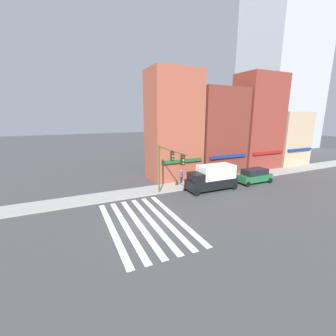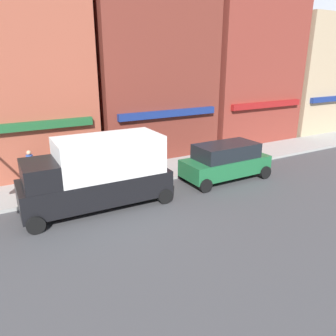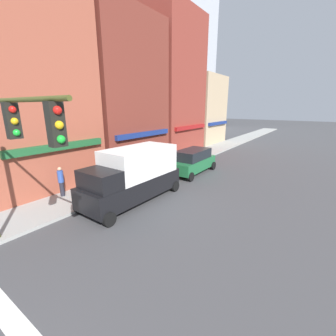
{
  "view_description": "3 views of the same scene",
  "coord_description": "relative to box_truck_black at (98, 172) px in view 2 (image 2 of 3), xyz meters",
  "views": [
    {
      "loc": [
        -5.6,
        -16.56,
        8.85
      ],
      "look_at": [
        3.98,
        4.0,
        3.5
      ],
      "focal_mm": 24.0,
      "sensor_mm": 36.0,
      "label": 1
    },
    {
      "loc": [
        6.35,
        -8.03,
        6.11
      ],
      "look_at": [
        13.52,
        4.7,
        1.2
      ],
      "focal_mm": 35.0,
      "sensor_mm": 36.0,
      "label": 2
    },
    {
      "loc": [
        1.41,
        -3.88,
        5.29
      ],
      "look_at": [
        13.52,
        4.7,
        1.2
      ],
      "focal_mm": 24.0,
      "sensor_mm": 36.0,
      "label": 3
    }
  ],
  "objects": [
    {
      "name": "box_truck_black",
      "position": [
        0.0,
        0.0,
        0.0
      ],
      "size": [
        6.23,
        2.42,
        3.04
      ],
      "rotation": [
        0.0,
        0.0,
        -0.02
      ],
      "color": "black",
      "rests_on": "ground_plane"
    },
    {
      "name": "storefront_row",
      "position": [
        8.81,
        6.8,
        5.14
      ],
      "size": [
        30.08,
        5.3,
        15.25
      ],
      "color": "#9E4C38",
      "rests_on": "ground_plane"
    },
    {
      "name": "suv_green",
      "position": [
        6.84,
        0.0,
        -0.56
      ],
      "size": [
        4.72,
        2.12,
        1.94
      ],
      "rotation": [
        0.0,
        0.0,
        0.01
      ],
      "color": "#1E6638",
      "rests_on": "ground_plane"
    },
    {
      "name": "pedestrian_blue_shirt",
      "position": [
        -2.21,
        3.71,
        -0.51
      ],
      "size": [
        0.32,
        0.32,
        1.77
      ],
      "rotation": [
        0.0,
        0.0,
        2.31
      ],
      "color": "#23232D",
      "rests_on": "sidewalk_left"
    },
    {
      "name": "pedestrian_grey_coat",
      "position": [
        1.01,
        3.64,
        -0.51
      ],
      "size": [
        0.32,
        0.32,
        1.77
      ],
      "rotation": [
        0.0,
        0.0,
        4.66
      ],
      "color": "#23232D",
      "rests_on": "sidewalk_left"
    }
  ]
}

